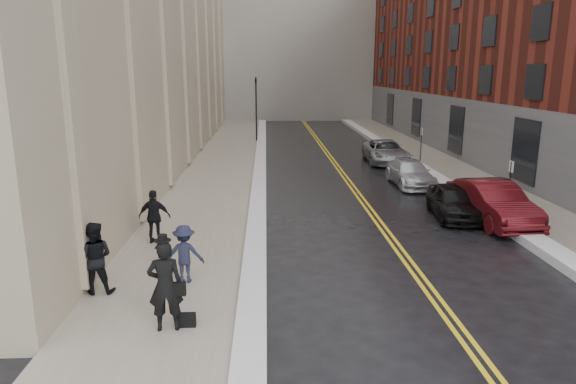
{
  "coord_description": "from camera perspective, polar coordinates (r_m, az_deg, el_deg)",
  "views": [
    {
      "loc": [
        -1.81,
        -11.63,
        5.73
      ],
      "look_at": [
        -1.08,
        5.71,
        1.6
      ],
      "focal_mm": 32.0,
      "sensor_mm": 36.0,
      "label": 1
    }
  ],
  "objects": [
    {
      "name": "ground",
      "position": [
        13.09,
        5.93,
        -12.65
      ],
      "size": [
        160.0,
        160.0,
        0.0
      ],
      "primitive_type": "plane",
      "color": "black",
      "rests_on": "ground"
    },
    {
      "name": "pedestrian_b",
      "position": [
        14.08,
        -11.43,
        -6.75
      ],
      "size": [
        1.03,
        0.6,
        1.59
      ],
      "primitive_type": "imported",
      "rotation": [
        0.0,
        0.0,
        3.13
      ],
      "color": "#1A1C2F",
      "rests_on": "sidewalk_left"
    },
    {
      "name": "parking_sign_near",
      "position": [
        22.33,
        23.41,
        0.98
      ],
      "size": [
        0.06,
        0.35,
        2.23
      ],
      "color": "black",
      "rests_on": "ground"
    },
    {
      "name": "traffic_signal",
      "position": [
        41.72,
        -3.56,
        9.72
      ],
      "size": [
        0.18,
        0.15,
        5.2
      ],
      "color": "black",
      "rests_on": "ground"
    },
    {
      "name": "lane_stripe_b",
      "position": [
        28.56,
        6.55,
        1.73
      ],
      "size": [
        0.12,
        64.0,
        0.01
      ],
      "primitive_type": "cube",
      "color": "gold",
      "rests_on": "ground"
    },
    {
      "name": "pedestrian_c",
      "position": [
        17.42,
        -14.6,
        -2.67
      ],
      "size": [
        1.06,
        0.47,
        1.78
      ],
      "primitive_type": "imported",
      "rotation": [
        0.0,
        0.0,
        3.11
      ],
      "color": "black",
      "rests_on": "sidewalk_left"
    },
    {
      "name": "snow_ridge_right",
      "position": [
        29.58,
        15.27,
        2.04
      ],
      "size": [
        0.85,
        60.8,
        0.3
      ],
      "primitive_type": "cube",
      "color": "silver",
      "rests_on": "ground"
    },
    {
      "name": "car_maroon",
      "position": [
        21.09,
        21.75,
        -1.09
      ],
      "size": [
        2.02,
        4.98,
        1.61
      ],
      "primitive_type": "imported",
      "rotation": [
        0.0,
        0.0,
        0.07
      ],
      "color": "#4F0E13",
      "rests_on": "ground"
    },
    {
      "name": "snow_ridge_left",
      "position": [
        28.19,
        -3.17,
        1.91
      ],
      "size": [
        0.7,
        60.8,
        0.26
      ],
      "primitive_type": "cube",
      "color": "silver",
      "rests_on": "ground"
    },
    {
      "name": "car_black",
      "position": [
        21.37,
        17.85,
        -1.0
      ],
      "size": [
        1.92,
        3.99,
        1.32
      ],
      "primitive_type": "imported",
      "rotation": [
        0.0,
        0.0,
        -0.1
      ],
      "color": "black",
      "rests_on": "ground"
    },
    {
      "name": "sidewalk_left",
      "position": [
        28.33,
        -7.83,
        1.75
      ],
      "size": [
        4.0,
        64.0,
        0.15
      ],
      "primitive_type": "cube",
      "color": "gray",
      "rests_on": "ground"
    },
    {
      "name": "lane_stripe_a",
      "position": [
        28.52,
        6.07,
        1.73
      ],
      "size": [
        0.12,
        64.0,
        0.01
      ],
      "primitive_type": "cube",
      "color": "gold",
      "rests_on": "ground"
    },
    {
      "name": "building_right",
      "position": [
        39.78,
        27.88,
        16.62
      ],
      "size": [
        14.0,
        50.0,
        18.0
      ],
      "primitive_type": "cube",
      "color": "maroon",
      "rests_on": "ground"
    },
    {
      "name": "pedestrian_a",
      "position": [
        14.01,
        -20.68,
        -6.85
      ],
      "size": [
        0.94,
        0.75,
        1.88
      ],
      "primitive_type": "imported",
      "rotation": [
        0.0,
        0.0,
        3.18
      ],
      "color": "black",
      "rests_on": "sidewalk_left"
    },
    {
      "name": "car_silver_far",
      "position": [
        33.09,
        10.78,
        4.43
      ],
      "size": [
        2.55,
        5.22,
        1.43
      ],
      "primitive_type": "imported",
      "rotation": [
        0.0,
        0.0,
        -0.03
      ],
      "color": "#919398",
      "rests_on": "ground"
    },
    {
      "name": "car_silver_near",
      "position": [
        26.82,
        13.39,
        2.07
      ],
      "size": [
        1.85,
        4.4,
        1.27
      ],
      "primitive_type": "imported",
      "rotation": [
        0.0,
        0.0,
        0.02
      ],
      "color": "#B6BABF",
      "rests_on": "ground"
    },
    {
      "name": "pedestrian_main",
      "position": [
        11.59,
        -13.48,
        -10.1
      ],
      "size": [
        0.8,
        0.58,
        2.06
      ],
      "primitive_type": "imported",
      "rotation": [
        0.0,
        0.0,
        3.26
      ],
      "color": "black",
      "rests_on": "sidewalk_left"
    },
    {
      "name": "parking_sign_far",
      "position": [
        33.37,
        14.58,
        5.43
      ],
      "size": [
        0.06,
        0.35,
        2.23
      ],
      "color": "black",
      "rests_on": "ground"
    },
    {
      "name": "sidewalk_right",
      "position": [
        30.2,
        18.61,
        1.89
      ],
      "size": [
        3.0,
        64.0,
        0.15
      ],
      "primitive_type": "cube",
      "color": "gray",
      "rests_on": "ground"
    }
  ]
}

